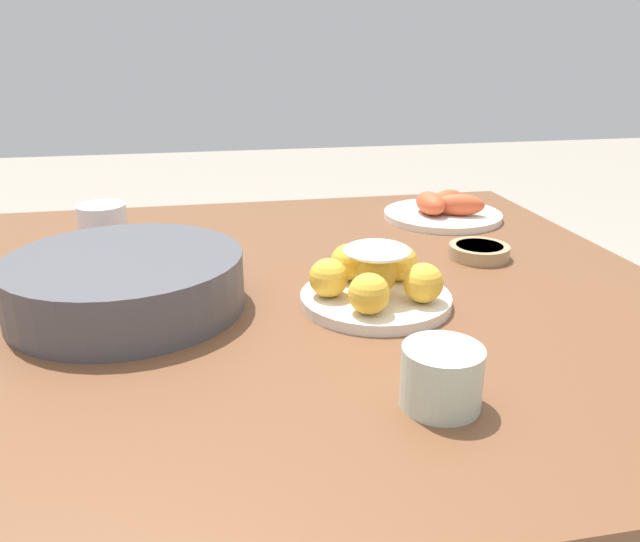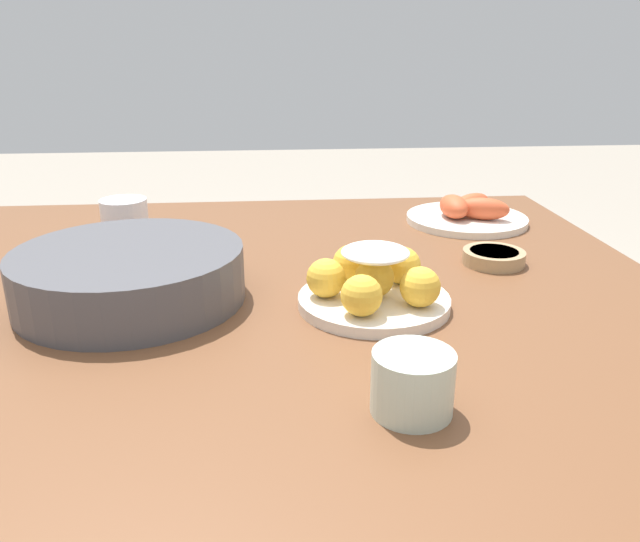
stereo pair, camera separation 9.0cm
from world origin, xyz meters
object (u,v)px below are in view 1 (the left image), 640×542
Objects in this scene: dining_table at (270,346)px; cake_plate at (375,282)px; cup_near at (103,227)px; serving_bowl at (126,280)px; cup_far at (442,377)px; sauce_bowl at (479,251)px; seafood_platter at (443,210)px.

cake_plate is (-0.14, 0.09, 0.13)m from dining_table.
dining_table is 14.59× the size of cup_near.
serving_bowl is 0.47m from cup_far.
sauce_bowl is 1.23× the size of cup_far.
seafood_platter is 0.68m from cup_near.
cup_far is at bearing 60.97° from sauce_bowl.
cake_plate is at bearing 57.22° from seafood_platter.
cake_plate is at bearing -90.98° from cup_far.
sauce_bowl is (-0.38, -0.07, 0.11)m from dining_table.
serving_bowl reaches higher than dining_table.
seafood_platter is at bearing -97.38° from sauce_bowl.
seafood_platter is (-0.41, -0.33, 0.11)m from dining_table.
serving_bowl is (0.34, -0.05, 0.01)m from cake_plate.
cake_plate reaches higher than serving_bowl.
dining_table is at bearing -68.50° from cup_far.
dining_table is 0.40m from sauce_bowl.
cup_near is at bearing -43.91° from dining_table.
cup_far is at bearing 136.86° from serving_bowl.
cup_far is at bearing 111.50° from dining_table.
serving_bowl is 0.30m from cup_near.
serving_bowl is 0.59m from sauce_bowl.
cake_plate is 0.49m from seafood_platter.
sauce_bowl reaches higher than dining_table.
dining_table is 12.03× the size of sauce_bowl.
cake_plate is at bearing 149.27° from dining_table.
sauce_bowl is at bearing -169.27° from serving_bowl.
seafood_platter is (-0.27, -0.41, -0.01)m from cake_plate.
serving_bowl is (0.20, 0.03, 0.14)m from dining_table.
serving_bowl is 3.14× the size of sauce_bowl.
seafood_platter is (-0.61, -0.36, -0.02)m from serving_bowl.
dining_table is at bearing -30.73° from cake_plate.
dining_table is 5.06× the size of seafood_platter.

